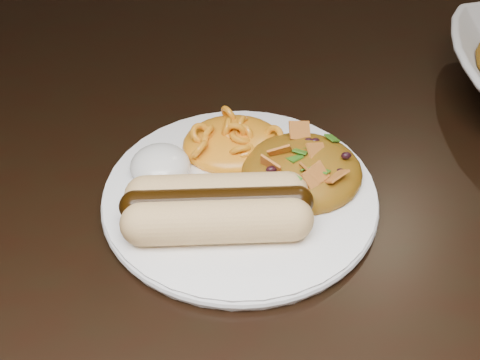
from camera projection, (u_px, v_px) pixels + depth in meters
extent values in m
cube|color=black|center=(135.00, 198.00, 0.52)|extent=(1.60, 0.90, 0.04)
cylinder|color=white|center=(240.00, 194.00, 0.48)|extent=(0.27, 0.27, 0.01)
cylinder|color=#F6D672|center=(219.00, 222.00, 0.43)|extent=(0.12, 0.05, 0.03)
cylinder|color=#F6D672|center=(215.00, 194.00, 0.45)|extent=(0.12, 0.05, 0.03)
cylinder|color=#321B03|center=(217.00, 204.00, 0.44)|extent=(0.13, 0.04, 0.03)
ellipsoid|color=#F2AA1D|center=(233.00, 132.00, 0.51)|extent=(0.11, 0.10, 0.04)
ellipsoid|color=white|center=(159.00, 159.00, 0.48)|extent=(0.06, 0.06, 0.03)
ellipsoid|color=#C33E04|center=(302.00, 166.00, 0.48)|extent=(0.11, 0.10, 0.04)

